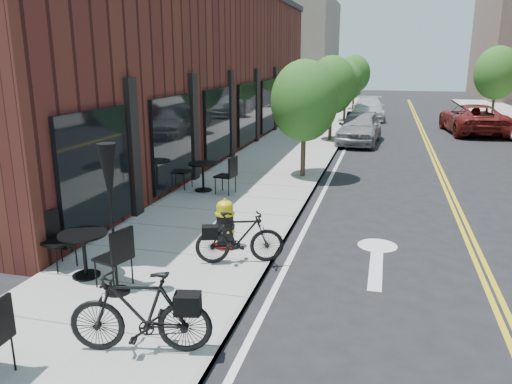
% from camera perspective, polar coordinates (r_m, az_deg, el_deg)
% --- Properties ---
extents(ground, '(120.00, 120.00, 0.00)m').
position_cam_1_polar(ground, '(8.45, -0.85, -12.70)').
color(ground, black).
rests_on(ground, ground).
extents(sidewalk_near, '(4.00, 70.00, 0.12)m').
position_cam_1_polar(sidewalk_near, '(18.09, 1.48, 2.64)').
color(sidewalk_near, '#9E9B93').
rests_on(sidewalk_near, ground).
extents(building_near, '(5.00, 28.00, 7.00)m').
position_cam_1_polar(building_near, '(22.86, -7.45, 13.80)').
color(building_near, '#451A16').
rests_on(building_near, ground).
extents(bg_building_left, '(8.00, 14.00, 10.00)m').
position_cam_1_polar(bg_building_left, '(56.12, 4.52, 16.04)').
color(bg_building_left, '#726656').
rests_on(bg_building_left, ground).
extents(tree_near_a, '(2.20, 2.20, 3.81)m').
position_cam_1_polar(tree_near_a, '(16.47, 5.55, 10.32)').
color(tree_near_a, '#382B1E').
rests_on(tree_near_a, sidewalk_near).
extents(tree_near_b, '(2.30, 2.30, 3.98)m').
position_cam_1_polar(tree_near_b, '(24.38, 8.65, 11.98)').
color(tree_near_b, '#382B1E').
rests_on(tree_near_b, sidewalk_near).
extents(tree_near_c, '(2.10, 2.10, 3.67)m').
position_cam_1_polar(tree_near_c, '(32.35, 10.22, 12.28)').
color(tree_near_c, '#382B1E').
rests_on(tree_near_c, sidewalk_near).
extents(tree_near_d, '(2.40, 2.40, 4.11)m').
position_cam_1_polar(tree_near_d, '(40.31, 11.20, 13.10)').
color(tree_near_d, '#382B1E').
rests_on(tree_near_d, sidewalk_near).
extents(tree_far_c, '(2.80, 2.80, 4.62)m').
position_cam_1_polar(tree_far_c, '(35.83, 25.84, 12.15)').
color(tree_far_c, '#382B1E').
rests_on(tree_far_c, sidewalk_far).
extents(fire_hydrant, '(0.52, 0.52, 1.05)m').
position_cam_1_polar(fire_hydrant, '(10.33, -3.55, -3.72)').
color(fire_hydrant, maroon).
rests_on(fire_hydrant, sidewalk_near).
extents(bicycle_left, '(1.98, 0.95, 1.15)m').
position_cam_1_polar(bicycle_left, '(6.93, -13.09, -13.25)').
color(bicycle_left, black).
rests_on(bicycle_left, sidewalk_near).
extents(bicycle_right, '(1.76, 1.02, 1.02)m').
position_cam_1_polar(bicycle_right, '(9.55, -1.87, -5.21)').
color(bicycle_right, black).
rests_on(bicycle_right, sidewalk_near).
extents(bistro_set_b, '(2.03, 1.07, 1.07)m').
position_cam_1_polar(bistro_set_b, '(9.46, -19.07, -6.09)').
color(bistro_set_b, black).
rests_on(bistro_set_b, sidewalk_near).
extents(bistro_set_c, '(2.07, 1.01, 1.09)m').
position_cam_1_polar(bistro_set_c, '(14.83, -6.08, 2.21)').
color(bistro_set_c, black).
rests_on(bistro_set_c, sidewalk_near).
extents(patio_umbrella, '(0.41, 0.41, 2.54)m').
position_cam_1_polar(patio_umbrella, '(8.26, -16.38, 0.45)').
color(patio_umbrella, black).
rests_on(patio_umbrella, sidewalk_near).
extents(parked_car_a, '(2.13, 4.62, 1.53)m').
position_cam_1_polar(parked_car_a, '(24.32, 11.74, 7.21)').
color(parked_car_a, gray).
rests_on(parked_car_a, ground).
extents(parked_car_b, '(1.58, 4.18, 1.36)m').
position_cam_1_polar(parked_car_b, '(25.48, 11.88, 7.35)').
color(parked_car_b, black).
rests_on(parked_car_b, ground).
extents(parked_car_c, '(2.21, 5.07, 1.45)m').
position_cam_1_polar(parked_car_c, '(34.29, 12.71, 9.27)').
color(parked_car_c, silver).
rests_on(parked_car_c, ground).
extents(parked_car_far, '(3.21, 5.95, 1.59)m').
position_cam_1_polar(parked_car_far, '(29.56, 23.49, 7.68)').
color(parked_car_far, maroon).
rests_on(parked_car_far, ground).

